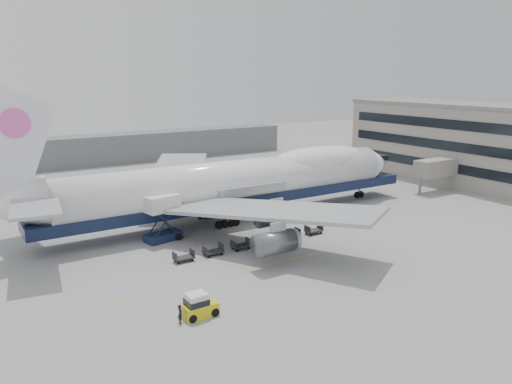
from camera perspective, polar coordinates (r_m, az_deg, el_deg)
ground at (r=64.90m, az=2.96°, el=-5.63°), size 260.00×260.00×0.00m
apron_line at (r=60.39m, az=6.27°, el=-7.16°), size 60.00×0.15×0.01m
hangar at (r=123.97m, az=-20.14°, el=4.34°), size 110.00×8.00×7.00m
airliner at (r=73.47m, az=-1.98°, el=1.18°), size 67.00×55.30×19.98m
catering_truck at (r=65.24m, az=-10.65°, el=-2.59°), size 5.10×3.95×6.04m
baggage_tug at (r=45.61m, az=-6.57°, el=-12.83°), size 3.11×1.76×2.25m
ground_worker at (r=44.84m, az=-8.66°, el=-13.59°), size 0.50×0.68×1.71m
traffic_cone at (r=47.63m, az=-6.87°, el=-12.59°), size 0.43×0.43×0.64m
dolly_0 at (r=58.46m, az=-8.27°, el=-7.37°), size 2.30×1.35×1.30m
dolly_1 at (r=59.99m, az=-4.92°, el=-6.73°), size 2.30×1.35×1.30m
dolly_2 at (r=61.73m, az=-1.76°, el=-6.10°), size 2.30×1.35×1.30m
dolly_3 at (r=63.65m, az=1.22°, el=-5.50°), size 2.30×1.35×1.30m
dolly_4 at (r=65.73m, az=4.01°, el=-4.91°), size 2.30×1.35×1.30m
dolly_5 at (r=67.96m, az=6.62°, el=-4.35°), size 2.30×1.35×1.30m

